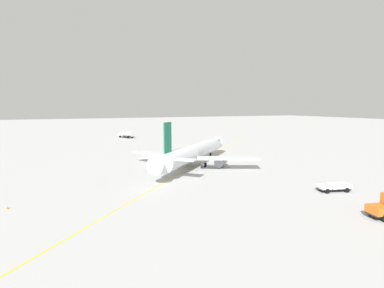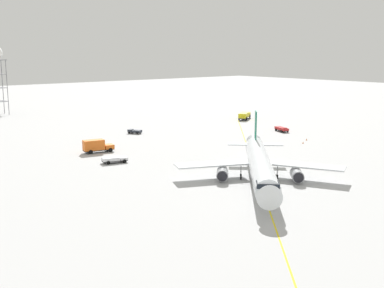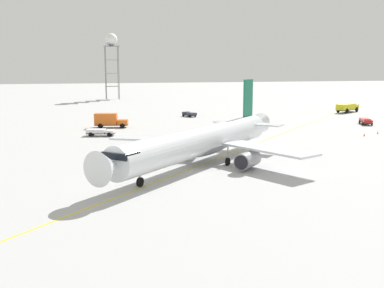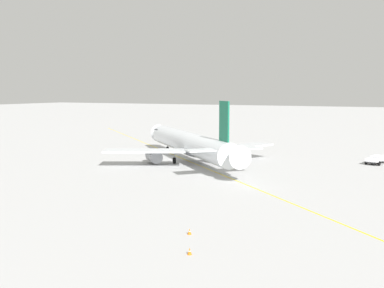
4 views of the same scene
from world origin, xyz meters
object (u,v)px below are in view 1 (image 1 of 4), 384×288
(fuel_tanker_truck, at_px, (127,134))
(pushback_tug_truck, at_px, (334,187))
(airliner_main, at_px, (194,153))
(safety_cone_near, at_px, (7,207))

(fuel_tanker_truck, bearing_deg, pushback_tug_truck, 159.00)
(fuel_tanker_truck, bearing_deg, airliner_main, 152.39)
(pushback_tug_truck, distance_m, fuel_tanker_truck, 102.63)
(fuel_tanker_truck, xyz_separation_m, safety_cone_near, (-89.46, 36.09, -1.28))
(fuel_tanker_truck, height_order, safety_cone_near, fuel_tanker_truck)
(airliner_main, height_order, pushback_tug_truck, airliner_main)
(pushback_tug_truck, relative_size, safety_cone_near, 10.41)
(pushback_tug_truck, distance_m, safety_cone_near, 51.04)
(airliner_main, distance_m, safety_cone_near, 41.59)
(pushback_tug_truck, height_order, safety_cone_near, pushback_tug_truck)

